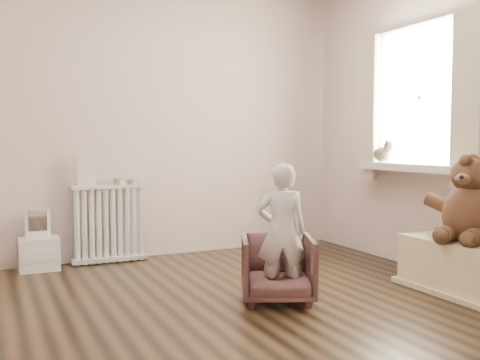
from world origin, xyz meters
name	(u,v)px	position (x,y,z in m)	size (l,w,h in m)	color
floor	(249,306)	(0.00, 0.00, 0.00)	(3.60, 3.60, 0.01)	black
back_wall	(164,119)	(0.00, 1.80, 1.30)	(3.60, 0.02, 2.60)	beige
right_wall	(453,114)	(1.80, 0.00, 1.30)	(0.02, 3.60, 2.60)	beige
window	(422,98)	(1.76, 0.30, 1.45)	(0.03, 0.90, 1.10)	white
window_sill	(412,167)	(1.67, 0.30, 0.87)	(0.22, 1.10, 0.06)	silver
curtain_left	(468,99)	(1.65, -0.27, 1.39)	(0.06, 0.26, 1.30)	beige
curtain_right	(367,108)	(1.65, 0.87, 1.39)	(0.06, 0.26, 1.30)	beige
radiator	(109,219)	(-0.56, 1.68, 0.39)	(0.66, 0.13, 0.70)	silver
paper_doll	(87,171)	(-0.75, 1.68, 0.83)	(0.16, 0.01, 0.26)	beige
tin_a	(119,182)	(-0.46, 1.68, 0.73)	(0.10, 0.10, 0.06)	#A59E8C
tin_b	(132,182)	(-0.35, 1.68, 0.72)	(0.08, 0.08, 0.05)	#A59E8C
toy_vanity	(39,238)	(-1.16, 1.65, 0.28)	(0.32, 0.23, 0.51)	silver
armchair	(278,268)	(0.23, 0.02, 0.22)	(0.48, 0.49, 0.45)	brown
child	(282,232)	(0.23, -0.03, 0.48)	(0.34, 0.22, 0.92)	silver
toy_bench	(459,264)	(1.52, -0.35, 0.20)	(0.43, 0.80, 0.38)	beige
teddy_bear	(468,200)	(1.54, -0.40, 0.67)	(0.49, 0.38, 0.61)	#3D2415
plush_cat	(383,151)	(1.66, 0.65, 1.00)	(0.15, 0.24, 0.20)	#675E56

